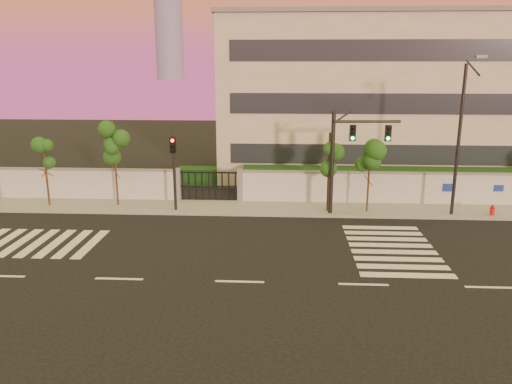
% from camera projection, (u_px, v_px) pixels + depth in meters
% --- Properties ---
extents(ground, '(120.00, 120.00, 0.00)m').
position_uv_depth(ground, '(240.00, 282.00, 20.31)').
color(ground, black).
rests_on(ground, ground).
extents(sidewalk, '(60.00, 3.00, 0.15)m').
position_uv_depth(sidewalk, '(254.00, 208.00, 30.45)').
color(sidewalk, gray).
rests_on(sidewalk, ground).
extents(perimeter_wall, '(60.00, 0.36, 2.20)m').
position_uv_depth(perimeter_wall, '(257.00, 187.00, 31.65)').
color(perimeter_wall, '#BABDC2').
rests_on(perimeter_wall, ground).
extents(hedge_row, '(41.00, 4.25, 1.80)m').
position_uv_depth(hedge_row, '(275.00, 181.00, 34.31)').
color(hedge_row, black).
rests_on(hedge_row, ground).
extents(institutional_building, '(24.40, 12.40, 12.25)m').
position_uv_depth(institutional_building, '(376.00, 96.00, 39.58)').
color(institutional_building, '#B7AE9B').
rests_on(institutional_building, ground).
extents(road_markings, '(57.00, 7.62, 0.02)m').
position_uv_depth(road_markings, '(214.00, 248.00, 24.03)').
color(road_markings, silver).
rests_on(road_markings, ground).
extents(street_tree_b, '(1.47, 1.17, 4.15)m').
position_uv_depth(street_tree_b, '(45.00, 159.00, 30.13)').
color(street_tree_b, '#382314').
rests_on(street_tree_b, ground).
extents(street_tree_c, '(1.46, 1.16, 5.34)m').
position_uv_depth(street_tree_c, '(114.00, 144.00, 30.01)').
color(street_tree_c, '#382314').
rests_on(street_tree_c, ground).
extents(street_tree_d, '(1.51, 1.20, 4.82)m').
position_uv_depth(street_tree_d, '(330.00, 154.00, 28.86)').
color(street_tree_d, '#382314').
rests_on(street_tree_d, ground).
extents(street_tree_e, '(1.43, 1.14, 4.40)m').
position_uv_depth(street_tree_e, '(370.00, 160.00, 28.84)').
color(street_tree_e, '#382314').
rests_on(street_tree_e, ground).
extents(traffic_signal_main, '(3.85, 0.46, 6.09)m').
position_uv_depth(traffic_signal_main, '(346.00, 151.00, 28.25)').
color(traffic_signal_main, black).
rests_on(traffic_signal_main, ground).
extents(traffic_signal_secondary, '(0.36, 0.35, 4.68)m').
position_uv_depth(traffic_signal_secondary, '(174.00, 163.00, 29.17)').
color(traffic_signal_secondary, black).
rests_on(traffic_signal_secondary, ground).
extents(streetlight_east, '(0.54, 2.18, 9.05)m').
position_uv_depth(streetlight_east, '(461.00, 133.00, 27.64)').
color(streetlight_east, black).
rests_on(streetlight_east, ground).
extents(fire_hydrant, '(0.30, 0.29, 0.77)m').
position_uv_depth(fire_hydrant, '(492.00, 211.00, 28.72)').
color(fire_hydrant, red).
rests_on(fire_hydrant, ground).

